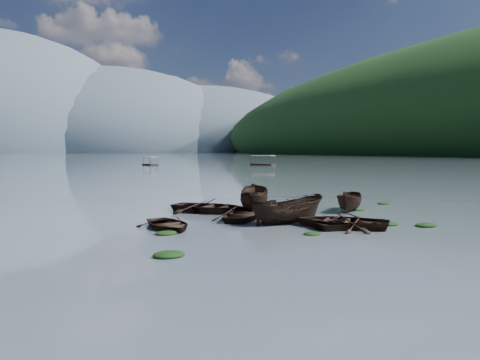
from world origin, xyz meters
name	(u,v)px	position (x,y,z in m)	size (l,w,h in m)	color
ground_plane	(356,242)	(0.00, 0.00, 0.00)	(2400.00, 2400.00, 0.00)	slate
haze_mtn_c	(111,152)	(140.00, 900.00, 0.00)	(520.00, 520.00, 260.00)	#475666
haze_mtn_d	(200,152)	(320.00, 900.00, 0.00)	(520.00, 520.00, 220.00)	#475666
rowboat_0	(168,228)	(-6.45, 6.82, 0.00)	(2.73, 3.82, 0.79)	black
rowboat_1	(245,219)	(-1.48, 8.17, 0.00)	(3.12, 4.37, 0.91)	black
rowboat_2	(288,224)	(-0.10, 5.62, 0.00)	(1.69, 4.50, 1.74)	black
rowboat_3	(340,227)	(1.77, 3.45, 0.00)	(3.48, 4.87, 1.01)	black
rowboat_4	(352,228)	(2.22, 3.03, 0.00)	(3.01, 4.21, 0.87)	black
rowboat_5	(350,211)	(6.29, 8.43, 0.00)	(1.45, 3.85, 1.49)	black
rowboat_6	(210,212)	(-2.26, 11.71, 0.00)	(3.64, 5.10, 1.06)	black
rowboat_8	(254,212)	(0.38, 10.72, 0.00)	(1.82, 4.83, 1.87)	black
weed_clump_0	(169,257)	(-8.19, 0.68, 0.00)	(1.23, 1.00, 0.27)	black
weed_clump_1	(312,235)	(-0.74, 2.27, 0.00)	(0.88, 0.71, 0.19)	black
weed_clump_2	(388,225)	(4.52, 2.93, 0.00)	(1.12, 0.89, 0.24)	black
weed_clump_3	(359,211)	(6.95, 8.36, 0.00)	(0.87, 0.74, 0.19)	black
weed_clump_4	(426,226)	(5.99, 1.75, 0.00)	(1.19, 0.95, 0.25)	black
weed_clump_5	(166,234)	(-7.00, 5.24, 0.00)	(1.06, 0.86, 0.22)	black
weed_clump_6	(264,210)	(1.30, 11.04, 0.00)	(0.93, 0.78, 0.19)	black
weed_clump_7	(383,204)	(11.03, 10.55, 0.00)	(0.97, 0.77, 0.21)	black
pontoon_centre	(150,165)	(17.17, 105.25, 0.00)	(2.29, 5.50, 2.11)	black
pontoon_right	(263,165)	(43.72, 92.04, 0.00)	(2.69, 6.45, 2.47)	black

